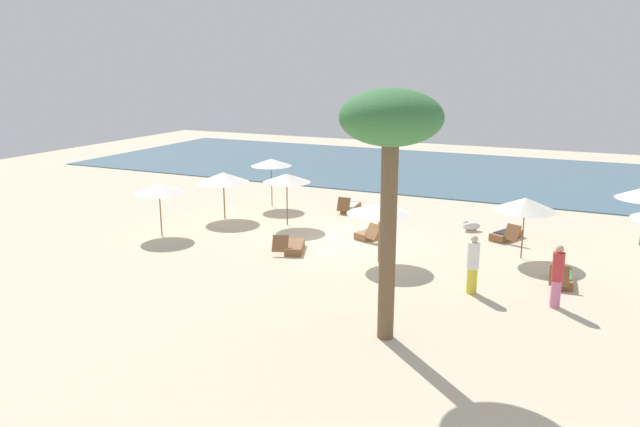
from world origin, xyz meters
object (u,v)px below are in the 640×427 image
at_px(umbrella_2, 380,209).
at_px(umbrella_7, 159,188).
at_px(person_1, 473,264).
at_px(umbrella_4, 525,204).
at_px(lounger_2, 372,234).
at_px(lounger_1, 562,278).
at_px(person_0, 557,276).
at_px(lounger_3, 350,207).
at_px(lounger_0, 507,235).
at_px(lounger_4, 293,247).
at_px(dog, 471,226).
at_px(umbrella_3, 271,162).
at_px(umbrella_6, 287,178).
at_px(umbrella_0, 223,178).
at_px(palm_0, 391,130).

height_order(umbrella_2, umbrella_7, umbrella_7).
bearing_deg(umbrella_2, person_1, -24.60).
xyz_separation_m(umbrella_4, umbrella_7, (-13.49, -2.91, -0.06)).
relative_size(umbrella_7, person_1, 1.18).
distance_m(umbrella_4, lounger_2, 5.96).
distance_m(lounger_1, person_0, 2.24).
height_order(lounger_2, lounger_3, lounger_3).
bearing_deg(lounger_0, lounger_4, -144.51).
distance_m(lounger_2, person_1, 6.49).
distance_m(umbrella_7, lounger_3, 8.91).
bearing_deg(lounger_0, lounger_2, -157.49).
relative_size(lounger_3, person_1, 0.94).
bearing_deg(person_0, lounger_2, 147.90).
xyz_separation_m(umbrella_2, person_1, (3.53, -1.62, -0.98)).
bearing_deg(dog, umbrella_4, -50.78).
distance_m(umbrella_3, person_1, 13.41).
bearing_deg(umbrella_3, lounger_2, -26.73).
bearing_deg(person_1, lounger_4, 167.76).
bearing_deg(lounger_1, umbrella_6, 166.27).
bearing_deg(umbrella_6, lounger_1, -13.73).
bearing_deg(lounger_3, person_0, -40.66).
height_order(umbrella_3, umbrella_6, umbrella_3).
distance_m(lounger_3, dog, 5.89).
distance_m(lounger_3, person_1, 10.90).
bearing_deg(lounger_1, umbrella_3, 157.67).
height_order(lounger_1, person_0, person_0).
bearing_deg(umbrella_2, lounger_3, 119.62).
bearing_deg(lounger_4, lounger_3, 93.94).
bearing_deg(lounger_3, umbrella_3, -170.84).
height_order(umbrella_0, umbrella_3, umbrella_3).
bearing_deg(umbrella_4, dog, 129.22).
distance_m(lounger_2, dog, 4.26).
relative_size(lounger_2, person_0, 0.97).
bearing_deg(umbrella_6, umbrella_0, -176.86).
height_order(umbrella_0, umbrella_7, umbrella_7).
height_order(umbrella_7, person_1, umbrella_7).
height_order(lounger_4, palm_0, palm_0).
distance_m(umbrella_6, lounger_2, 4.39).
height_order(lounger_0, palm_0, palm_0).
relative_size(lounger_0, lounger_2, 0.97).
xyz_separation_m(umbrella_0, umbrella_3, (0.74, 2.97, 0.28)).
height_order(umbrella_7, person_0, umbrella_7).
distance_m(umbrella_3, umbrella_7, 6.49).
bearing_deg(palm_0, umbrella_2, 111.22).
xyz_separation_m(umbrella_2, dog, (2.09, 5.40, -1.69)).
bearing_deg(palm_0, umbrella_6, 130.26).
xyz_separation_m(umbrella_0, lounger_1, (14.19, -2.56, -1.66)).
bearing_deg(umbrella_0, palm_0, -39.34).
distance_m(umbrella_4, person_0, 4.61).
relative_size(lounger_3, dog, 2.10).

